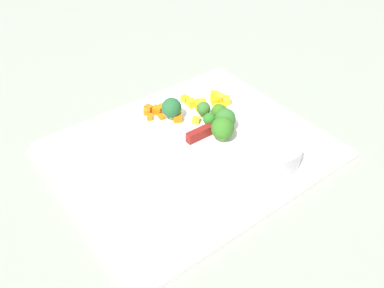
{
  "coord_description": "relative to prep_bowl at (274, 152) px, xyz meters",
  "views": [
    {
      "loc": [
        -0.34,
        -0.45,
        0.5
      ],
      "look_at": [
        0.0,
        0.0,
        0.02
      ],
      "focal_mm": 37.53,
      "sensor_mm": 36.0,
      "label": 1
    }
  ],
  "objects": [
    {
      "name": "ground_plane",
      "position": [
        -0.1,
        0.11,
        -0.03
      ],
      "size": [
        4.0,
        4.0,
        0.0
      ],
      "primitive_type": "plane",
      "color": "#949C8D"
    },
    {
      "name": "cutting_board",
      "position": [
        -0.1,
        0.11,
        -0.03
      ],
      "size": [
        0.47,
        0.39,
        0.01
      ],
      "primitive_type": "cube",
      "color": "white",
      "rests_on": "ground_plane"
    },
    {
      "name": "prep_bowl",
      "position": [
        0.0,
        0.0,
        0.0
      ],
      "size": [
        0.09,
        0.09,
        0.04
      ],
      "primitive_type": "cylinder",
      "color": "#BAB8BD",
      "rests_on": "cutting_board"
    },
    {
      "name": "chef_knife",
      "position": [
        -0.13,
        0.13,
        -0.01
      ],
      "size": [
        0.29,
        0.02,
        0.02
      ],
      "rotation": [
        0.0,
        0.0,
        3.13
      ],
      "color": "silver",
      "rests_on": "cutting_board"
    },
    {
      "name": "carrot_dice_0",
      "position": [
        -0.07,
        0.25,
        -0.01
      ],
      "size": [
        0.01,
        0.01,
        0.01
      ],
      "primitive_type": "cube",
      "rotation": [
        0.0,
        0.0,
        1.66
      ],
      "color": "orange",
      "rests_on": "cutting_board"
    },
    {
      "name": "carrot_dice_1",
      "position": [
        -0.11,
        0.24,
        -0.01
      ],
      "size": [
        0.02,
        0.02,
        0.01
      ],
      "primitive_type": "cube",
      "rotation": [
        0.0,
        0.0,
        2.56
      ],
      "color": "orange",
      "rests_on": "cutting_board"
    },
    {
      "name": "carrot_dice_2",
      "position": [
        -0.09,
        0.24,
        -0.01
      ],
      "size": [
        0.02,
        0.02,
        0.02
      ],
      "primitive_type": "cube",
      "rotation": [
        0.0,
        0.0,
        2.12
      ],
      "color": "orange",
      "rests_on": "cutting_board"
    },
    {
      "name": "carrot_dice_3",
      "position": [
        -0.07,
        0.2,
        -0.01
      ],
      "size": [
        0.02,
        0.02,
        0.02
      ],
      "primitive_type": "cube",
      "rotation": [
        0.0,
        0.0,
        1.08
      ],
      "color": "orange",
      "rests_on": "cutting_board"
    },
    {
      "name": "carrot_dice_4",
      "position": [
        -0.09,
        0.23,
        -0.01
      ],
      "size": [
        0.01,
        0.01,
        0.01
      ],
      "primitive_type": "cube",
      "rotation": [
        0.0,
        0.0,
        2.97
      ],
      "color": "orange",
      "rests_on": "cutting_board"
    },
    {
      "name": "carrot_dice_5",
      "position": [
        -0.06,
        0.21,
        -0.01
      ],
      "size": [
        0.02,
        0.02,
        0.01
      ],
      "primitive_type": "cube",
      "rotation": [
        0.0,
        0.0,
        2.4
      ],
      "color": "orange",
      "rests_on": "cutting_board"
    },
    {
      "name": "carrot_dice_6",
      "position": [
        -0.09,
        0.26,
        -0.01
      ],
      "size": [
        0.02,
        0.02,
        0.01
      ],
      "primitive_type": "cube",
      "rotation": [
        0.0,
        0.0,
        1.82
      ],
      "color": "orange",
      "rests_on": "cutting_board"
    },
    {
      "name": "carrot_dice_7",
      "position": [
        -0.1,
        0.26,
        -0.01
      ],
      "size": [
        0.02,
        0.02,
        0.01
      ],
      "primitive_type": "cube",
      "rotation": [
        0.0,
        0.0,
        1.0
      ],
      "color": "orange",
      "rests_on": "cutting_board"
    },
    {
      "name": "pepper_dice_0",
      "position": [
        0.03,
        0.2,
        -0.01
      ],
      "size": [
        0.02,
        0.02,
        0.01
      ],
      "primitive_type": "cube",
      "rotation": [
        0.0,
        0.0,
        1.18
      ],
      "color": "yellow",
      "rests_on": "cutting_board"
    },
    {
      "name": "pepper_dice_1",
      "position": [
        -0.0,
        0.21,
        -0.01
      ],
      "size": [
        0.03,
        0.03,
        0.02
      ],
      "primitive_type": "cube",
      "rotation": [
        0.0,
        0.0,
        0.95
      ],
      "color": "yellow",
      "rests_on": "cutting_board"
    },
    {
      "name": "pepper_dice_2",
      "position": [
        0.05,
        0.19,
        -0.01
      ],
      "size": [
        0.02,
        0.02,
        0.02
      ],
      "primitive_type": "cube",
      "rotation": [
        0.0,
        0.0,
        2.5
      ],
      "color": "yellow",
      "rests_on": "cutting_board"
    },
    {
      "name": "pepper_dice_3",
      "position": [
        -0.01,
        0.22,
        -0.01
      ],
      "size": [
        0.02,
        0.02,
        0.01
      ],
      "primitive_type": "cube",
      "rotation": [
        0.0,
        0.0,
        3.01
      ],
      "color": "yellow",
      "rests_on": "cutting_board"
    },
    {
      "name": "pepper_dice_4",
      "position": [
        0.05,
        0.2,
        -0.01
      ],
      "size": [
        0.02,
        0.02,
        0.02
      ],
      "primitive_type": "cube",
      "rotation": [
        0.0,
        0.0,
        0.19
      ],
      "color": "yellow",
      "rests_on": "cutting_board"
    },
    {
      "name": "pepper_dice_5",
      "position": [
        -0.04,
        0.17,
        -0.01
      ],
      "size": [
        0.02,
        0.02,
        0.01
      ],
      "primitive_type": "cube",
      "rotation": [
        0.0,
        0.0,
        2.24
      ],
      "color": "yellow",
      "rests_on": "cutting_board"
    },
    {
      "name": "pepper_dice_6",
      "position": [
        0.03,
        0.17,
        -0.01
      ],
      "size": [
        0.02,
        0.02,
        0.01
      ],
      "primitive_type": "cube",
      "rotation": [
        0.0,
        0.0,
        1.13
      ],
      "color": "yellow",
      "rests_on": "cutting_board"
    },
    {
      "name": "pepper_dice_7",
      "position": [
        0.05,
        0.22,
        -0.01
      ],
      "size": [
        0.02,
        0.02,
        0.01
      ],
      "primitive_type": "cube",
      "rotation": [
        0.0,
        0.0,
        2.36
      ],
      "color": "yellow",
      "rests_on": "cutting_board"
    },
    {
      "name": "pepper_dice_8",
      "position": [
        -0.01,
        0.25,
        -0.01
      ],
      "size": [
        0.01,
        0.02,
        0.01
      ],
      "primitive_type": "cube",
      "rotation": [
        0.0,
        0.0,
        0.03
      ],
      "color": "yellow",
      "rests_on": "cutting_board"
    },
    {
      "name": "broccoli_floret_0",
      "position": [
        -0.07,
        0.21,
        0.01
      ],
      "size": [
        0.04,
        0.04,
        0.05
      ],
      "color": "#83C269",
      "rests_on": "cutting_board"
    },
    {
      "name": "broccoli_floret_1",
      "position": [
        -0.03,
        0.14,
        0.0
      ],
      "size": [
        0.02,
        0.02,
        0.04
      ],
      "color": "#87B35A",
      "rests_on": "cutting_board"
    },
    {
      "name": "broccoli_floret_2",
      "position": [
        0.0,
        0.15,
        -0.0
      ],
      "size": [
        0.03,
        0.03,
        0.04
      ],
      "color": "#81BE54",
      "rests_on": "cutting_board"
    },
    {
      "name": "broccoli_floret_3",
      "position": [
        -0.02,
        0.18,
        0.0
      ],
      "size": [
        0.03,
        0.03,
        0.04
      ],
      "color": "#96B555",
      "rests_on": "cutting_board"
    },
    {
      "name": "broccoli_floret_4",
      "position": [
        -0.03,
        0.1,
        0.01
      ],
      "size": [
        0.04,
        0.04,
        0.05
      ],
      "color": "#91BA6B",
      "rests_on": "cutting_board"
    },
    {
      "name": "broccoli_floret_5",
      "position": [
        -0.01,
        0.12,
        0.0
      ],
      "size": [
        0.04,
        0.04,
        0.05
      ],
      "color": "#88B354",
      "rests_on": "cutting_board"
    }
  ]
}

